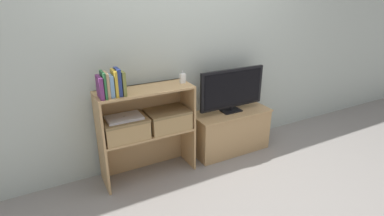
{
  "coord_description": "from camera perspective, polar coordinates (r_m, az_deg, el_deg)",
  "views": [
    {
      "loc": [
        -1.33,
        -2.31,
        1.74
      ],
      "look_at": [
        0.0,
        0.16,
        0.62
      ],
      "focal_mm": 28.0,
      "sensor_mm": 36.0,
      "label": 1
    }
  ],
  "objects": [
    {
      "name": "ground_plane",
      "position": [
        3.18,
        1.41,
        -11.39
      ],
      "size": [
        16.0,
        16.0,
        0.0
      ],
      "primitive_type": "plane",
      "color": "gray"
    },
    {
      "name": "wall_back",
      "position": [
        3.07,
        -2.15,
        11.58
      ],
      "size": [
        10.0,
        0.05,
        2.4
      ],
      "color": "#B2BCB2",
      "rests_on": "ground_plane"
    },
    {
      "name": "tv_stand",
      "position": [
        3.44,
        7.25,
        -4.3
      ],
      "size": [
        0.89,
        0.39,
        0.48
      ],
      "color": "tan",
      "rests_on": "ground_plane"
    },
    {
      "name": "tv",
      "position": [
        3.25,
        7.68,
        3.57
      ],
      "size": [
        0.78,
        0.14,
        0.48
      ],
      "color": "black",
      "rests_on": "tv_stand"
    },
    {
      "name": "bookshelf_lower_tier",
      "position": [
        3.04,
        -8.77,
        -6.92
      ],
      "size": [
        0.89,
        0.32,
        0.47
      ],
      "color": "tan",
      "rests_on": "ground_plane"
    },
    {
      "name": "bookshelf_upper_tier",
      "position": [
        2.85,
        -9.27,
        0.99
      ],
      "size": [
        0.89,
        0.32,
        0.43
      ],
      "color": "tan",
      "rests_on": "bookshelf_lower_tier"
    },
    {
      "name": "book_plum",
      "position": [
        2.56,
        -17.14,
        3.78
      ],
      "size": [
        0.03,
        0.15,
        0.19
      ],
      "color": "#6B2D66",
      "rests_on": "bookshelf_upper_tier"
    },
    {
      "name": "book_forest",
      "position": [
        2.57,
        -16.49,
        4.27
      ],
      "size": [
        0.02,
        0.15,
        0.22
      ],
      "color": "#286638",
      "rests_on": "bookshelf_upper_tier"
    },
    {
      "name": "book_tan",
      "position": [
        2.57,
        -15.95,
        4.26
      ],
      "size": [
        0.02,
        0.14,
        0.21
      ],
      "color": "tan",
      "rests_on": "bookshelf_upper_tier"
    },
    {
      "name": "book_skyblue",
      "position": [
        2.58,
        -15.22,
        4.11
      ],
      "size": [
        0.03,
        0.12,
        0.19
      ],
      "color": "#709ECC",
      "rests_on": "bookshelf_upper_tier"
    },
    {
      "name": "book_mustard",
      "position": [
        2.58,
        -14.52,
        4.61
      ],
      "size": [
        0.02,
        0.14,
        0.22
      ],
      "color": "gold",
      "rests_on": "bookshelf_upper_tier"
    },
    {
      "name": "book_navy",
      "position": [
        2.59,
        -13.9,
        4.85
      ],
      "size": [
        0.03,
        0.13,
        0.23
      ],
      "color": "navy",
      "rests_on": "bookshelf_upper_tier"
    },
    {
      "name": "book_olive",
      "position": [
        2.6,
        -13.08,
        4.66
      ],
      "size": [
        0.03,
        0.13,
        0.2
      ],
      "color": "olive",
      "rests_on": "bookshelf_upper_tier"
    },
    {
      "name": "baby_monitor",
      "position": [
        2.87,
        -1.8,
        5.67
      ],
      "size": [
        0.05,
        0.03,
        0.12
      ],
      "color": "white",
      "rests_on": "bookshelf_upper_tier"
    },
    {
      "name": "storage_basket_left",
      "position": [
        2.79,
        -12.65,
        -3.57
      ],
      "size": [
        0.4,
        0.29,
        0.19
      ],
      "color": "tan",
      "rests_on": "bookshelf_lower_tier"
    },
    {
      "name": "storage_basket_right",
      "position": [
        2.92,
        -4.62,
        -1.95
      ],
      "size": [
        0.4,
        0.29,
        0.19
      ],
      "color": "tan",
      "rests_on": "bookshelf_lower_tier"
    },
    {
      "name": "laptop",
      "position": [
        2.76,
        -12.81,
        -1.79
      ],
      "size": [
        0.32,
        0.21,
        0.02
      ],
      "color": "#BCBCC1",
      "rests_on": "storage_basket_left"
    }
  ]
}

